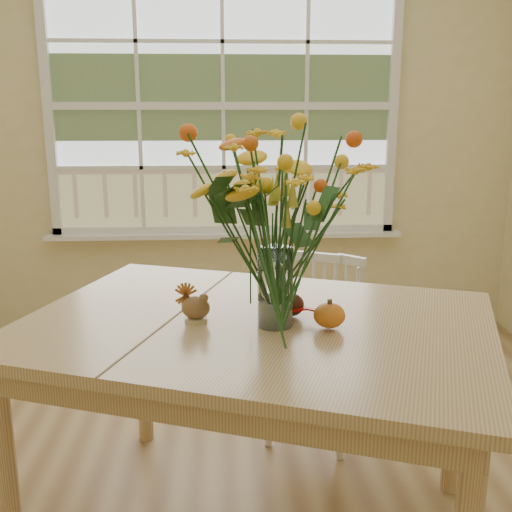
{
  "coord_description": "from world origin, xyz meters",
  "views": [
    {
      "loc": [
        -0.01,
        -1.83,
        1.54
      ],
      "look_at": [
        0.1,
        0.11,
        1.06
      ],
      "focal_mm": 42.0,
      "sensor_mm": 36.0,
      "label": 1
    }
  ],
  "objects": [
    {
      "name": "window",
      "position": [
        0.0,
        2.21,
        1.53
      ],
      "size": [
        2.42,
        0.12,
        1.74
      ],
      "color": "silver",
      "rests_on": "wall_back"
    },
    {
      "name": "wall_back",
      "position": [
        0.0,
        2.25,
        1.35
      ],
      "size": [
        4.0,
        0.02,
        2.7
      ],
      "primitive_type": "cube",
      "color": "beige",
      "rests_on": "floor"
    },
    {
      "name": "dining_table",
      "position": [
        0.1,
        0.09,
        0.74
      ],
      "size": [
        1.85,
        1.58,
        0.84
      ],
      "rotation": [
        0.0,
        0.0,
        -0.35
      ],
      "color": "tan",
      "rests_on": "floor"
    },
    {
      "name": "pumpkin",
      "position": [
        0.33,
        -0.01,
        0.88
      ],
      "size": [
        0.1,
        0.1,
        0.08
      ],
      "primitive_type": "ellipsoid",
      "color": "orange",
      "rests_on": "dining_table"
    },
    {
      "name": "windsor_chair",
      "position": [
        0.43,
        0.81,
        0.48
      ],
      "size": [
        0.51,
        0.51,
        0.85
      ],
      "rotation": [
        0.0,
        0.0,
        -0.43
      ],
      "color": "white",
      "rests_on": "floor"
    },
    {
      "name": "flower_vase",
      "position": [
        0.16,
        0.03,
        1.23
      ],
      "size": [
        0.55,
        0.55,
        0.65
      ],
      "color": "white",
      "rests_on": "dining_table"
    },
    {
      "name": "dark_gourd",
      "position": [
        0.22,
        0.11,
        0.87
      ],
      "size": [
        0.13,
        0.09,
        0.08
      ],
      "color": "#38160F",
      "rests_on": "dining_table"
    },
    {
      "name": "turkey_figurine",
      "position": [
        -0.11,
        0.08,
        0.88
      ],
      "size": [
        0.11,
        0.08,
        0.12
      ],
      "rotation": [
        0.0,
        0.0,
        -0.14
      ],
      "color": "#CCB78C",
      "rests_on": "dining_table"
    }
  ]
}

